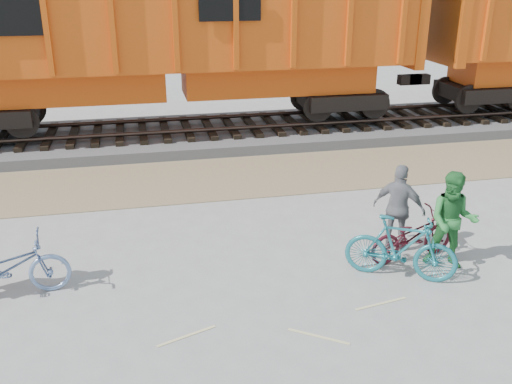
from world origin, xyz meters
TOP-DOWN VIEW (x-y plane):
  - ground at (0.00, 0.00)m, footprint 120.00×120.00m
  - gravel_strip at (0.00, 5.50)m, footprint 120.00×3.00m
  - ballast_bed at (0.00, 9.00)m, footprint 120.00×4.00m
  - track at (0.00, 9.00)m, footprint 120.00×2.60m
  - hopper_car_center at (-0.31, 9.00)m, footprint 14.00×3.13m
  - bicycle_blue at (-3.60, 0.85)m, footprint 1.94×0.81m
  - bicycle_teal at (2.61, 0.10)m, footprint 1.84×1.33m
  - bicycle_maroon at (3.11, 0.67)m, footprint 1.78×0.91m
  - person_man at (3.61, 0.30)m, footprint 1.03×0.96m
  - person_woman at (3.01, 1.07)m, footprint 0.96×0.94m

SIDE VIEW (x-z plane):
  - ground at x=0.00m, z-range 0.00..0.00m
  - gravel_strip at x=0.00m, z-range 0.00..0.02m
  - ballast_bed at x=0.00m, z-range 0.00..0.30m
  - bicycle_maroon at x=3.11m, z-range 0.00..0.89m
  - track at x=0.00m, z-range 0.35..0.59m
  - bicycle_blue at x=-3.60m, z-range 0.00..1.00m
  - bicycle_teal at x=2.61m, z-range 0.00..1.09m
  - person_woman at x=3.01m, z-range 0.00..1.62m
  - person_man at x=3.61m, z-range 0.00..1.70m
  - hopper_car_center at x=-0.31m, z-range 0.68..5.33m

